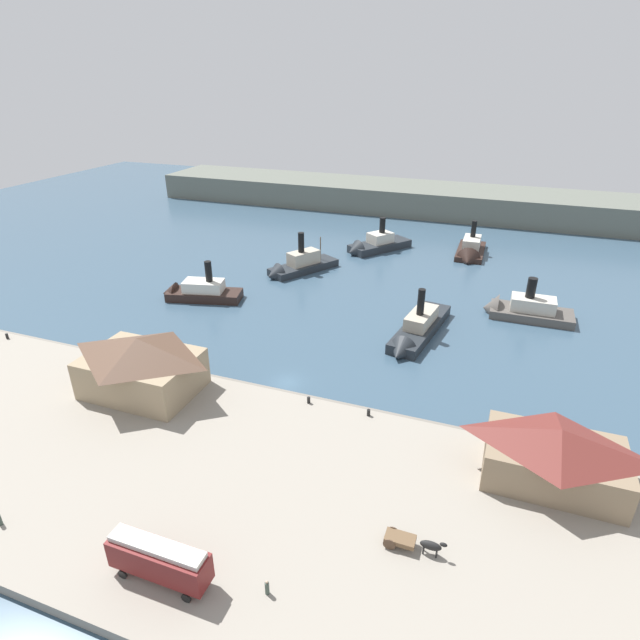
# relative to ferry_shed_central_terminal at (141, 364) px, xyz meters

# --- Properties ---
(ground_plane) EXTENTS (320.00, 320.00, 0.00)m
(ground_plane) POSITION_rel_ferry_shed_central_terminal_xyz_m (17.08, 10.32, -5.37)
(ground_plane) COLOR #385166
(quay_promenade) EXTENTS (110.00, 36.00, 1.20)m
(quay_promenade) POSITION_rel_ferry_shed_central_terminal_xyz_m (17.08, -11.68, -4.77)
(quay_promenade) COLOR gray
(quay_promenade) RESTS_ON ground
(seawall_edge) EXTENTS (110.00, 0.80, 1.00)m
(seawall_edge) POSITION_rel_ferry_shed_central_terminal_xyz_m (17.08, 6.72, -4.87)
(seawall_edge) COLOR slate
(seawall_edge) RESTS_ON ground
(ferry_shed_central_terminal) EXTENTS (15.19, 11.04, 8.22)m
(ferry_shed_central_terminal) POSITION_rel_ferry_shed_central_terminal_xyz_m (0.00, 0.00, 0.00)
(ferry_shed_central_terminal) COLOR #998466
(ferry_shed_central_terminal) RESTS_ON quay_promenade
(ferry_shed_customs_shed) EXTENTS (14.56, 9.31, 6.75)m
(ferry_shed_customs_shed) POSITION_rel_ferry_shed_central_terminal_xyz_m (52.70, 0.79, -0.75)
(ferry_shed_customs_shed) COLOR #847056
(ferry_shed_customs_shed) RESTS_ON quay_promenade
(street_tram) EXTENTS (9.32, 2.60, 4.18)m
(street_tram) POSITION_rel_ferry_shed_central_terminal_xyz_m (20.24, -24.14, -1.72)
(street_tram) COLOR maroon
(street_tram) RESTS_ON quay_promenade
(horse_cart) EXTENTS (5.73, 1.66, 1.87)m
(horse_cart) POSITION_rel_ferry_shed_central_terminal_xyz_m (40.13, -13.47, -3.25)
(horse_cart) COLOR brown
(horse_cart) RESTS_ON quay_promenade
(pedestrian_by_tram) EXTENTS (0.38, 0.38, 1.55)m
(pedestrian_by_tram) POSITION_rel_ferry_shed_central_terminal_xyz_m (29.56, -22.29, -3.47)
(pedestrian_by_tram) COLOR #3D4C42
(pedestrian_by_tram) RESTS_ON quay_promenade
(mooring_post_west) EXTENTS (0.44, 0.44, 0.90)m
(mooring_post_west) POSITION_rel_ferry_shed_central_terminal_xyz_m (30.96, 5.13, -3.72)
(mooring_post_west) COLOR black
(mooring_post_west) RESTS_ON quay_promenade
(mooring_post_east) EXTENTS (0.44, 0.44, 0.90)m
(mooring_post_east) POSITION_rel_ferry_shed_central_terminal_xyz_m (-31.38, 4.85, -3.72)
(mooring_post_east) COLOR black
(mooring_post_east) RESTS_ON quay_promenade
(mooring_post_center_west) EXTENTS (0.44, 0.44, 0.90)m
(mooring_post_center_west) POSITION_rel_ferry_shed_central_terminal_xyz_m (22.65, 5.06, -3.72)
(mooring_post_center_west) COLOR black
(mooring_post_center_west) RESTS_ON quay_promenade
(ferry_approaching_east) EXTENTS (6.57, 16.75, 10.51)m
(ferry_approaching_east) POSITION_rel_ferry_shed_central_terminal_xyz_m (36.71, 78.54, -4.04)
(ferry_approaching_east) COLOR black
(ferry_approaching_east) RESTS_ON ground
(ferry_outer_harbor) EXTENTS (7.95, 22.30, 10.02)m
(ferry_outer_harbor) POSITION_rel_ferry_shed_central_terminal_xyz_m (32.32, 30.94, -3.94)
(ferry_outer_harbor) COLOR #23282D
(ferry_outer_harbor) RESTS_ON ground
(ferry_moored_east) EXTENTS (13.70, 18.29, 10.77)m
(ferry_moored_east) POSITION_rel_ferry_shed_central_terminal_xyz_m (0.80, 53.33, -3.82)
(ferry_moored_east) COLOR #23282D
(ferry_moored_east) RESTS_ON ground
(ferry_moored_west) EXTENTS (16.74, 8.66, 9.53)m
(ferry_moored_west) POSITION_rel_ferry_shed_central_terminal_xyz_m (-12.26, 32.54, -3.83)
(ferry_moored_west) COLOR black
(ferry_moored_west) RESTS_ON ground
(ferry_mid_harbor) EXTENTS (15.96, 6.53, 9.92)m
(ferry_mid_harbor) POSITION_rel_ferry_shed_central_terminal_xyz_m (48.92, 46.36, -3.91)
(ferry_mid_harbor) COLOR #514C47
(ferry_mid_harbor) RESTS_ON ground
(ferry_departing_north) EXTENTS (15.23, 17.96, 10.01)m
(ferry_departing_north) POSITION_rel_ferry_shed_central_terminal_xyz_m (13.21, 74.54, -3.87)
(ferry_departing_north) COLOR #23282D
(ferry_departing_north) RESTS_ON ground
(far_headland) EXTENTS (180.00, 24.00, 8.00)m
(far_headland) POSITION_rel_ferry_shed_central_terminal_xyz_m (17.08, 120.32, -1.37)
(far_headland) COLOR #60665B
(far_headland) RESTS_ON ground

